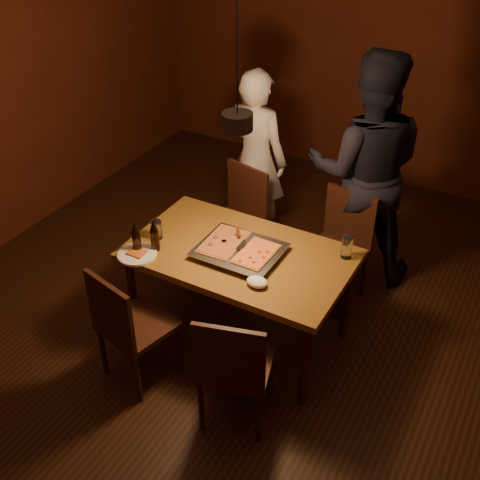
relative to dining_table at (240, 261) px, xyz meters
The scene contains 19 objects.
room_shell 0.74m from the dining_table, 67.64° to the right, with size 6.00×6.00×6.00m.
dining_table is the anchor object (origin of this frame).
chair_far_left 0.90m from the dining_table, 119.67° to the left, with size 0.50×0.50×0.49m.
chair_far_right 0.93m from the dining_table, 61.64° to the left, with size 0.48×0.48×0.49m.
chair_near_left 0.86m from the dining_table, 119.48° to the right, with size 0.51×0.51×0.49m.
chair_near_right 0.82m from the dining_table, 63.61° to the right, with size 0.52×0.52×0.49m.
pizza_tray 0.10m from the dining_table, 69.01° to the right, with size 0.55×0.45×0.05m, color silver.
pizza_meat 0.18m from the dining_table, behind, with size 0.24×0.38×0.02m, color maroon.
pizza_cheese 0.19m from the dining_table, 12.37° to the right, with size 0.21×0.33×0.02m, color gold.
spatula 0.14m from the dining_table, 161.94° to the left, with size 0.09×0.24×0.04m, color silver, non-canonical shape.
beer_bottle_a 0.72m from the dining_table, 151.85° to the right, with size 0.06×0.06×0.23m.
beer_bottle_b 0.60m from the dining_table, 154.04° to the right, with size 0.06×0.06×0.23m.
water_glass_left 0.63m from the dining_table, 167.51° to the right, with size 0.08×0.08×0.13m, color silver.
water_glass_right 0.73m from the dining_table, 24.90° to the left, with size 0.07×0.07×0.15m, color silver.
plate_slice 0.70m from the dining_table, 147.93° to the right, with size 0.27×0.27×0.03m.
napkin 0.39m from the dining_table, 44.32° to the right, with size 0.14×0.11×0.06m, color white.
diner_white 1.33m from the dining_table, 113.41° to the left, with size 0.58×0.38×1.58m, color white.
diner_dark 1.29m from the dining_table, 69.33° to the left, with size 0.92×0.71×1.89m, color black.
pendant_lamp 1.09m from the dining_table, 67.64° to the right, with size 0.18×0.18×1.10m.
Camera 1 is at (1.57, -2.77, 3.11)m, focal length 45.00 mm.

